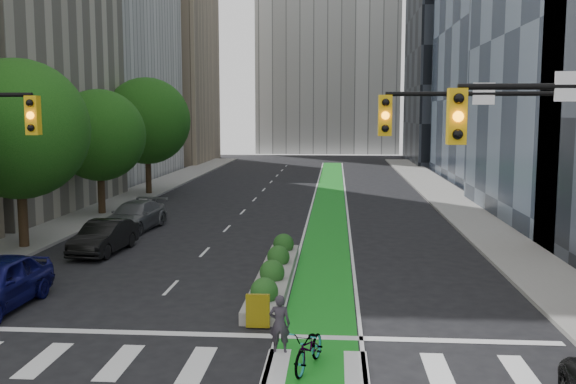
% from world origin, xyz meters
% --- Properties ---
extents(ground, '(160.00, 160.00, 0.00)m').
position_xyz_m(ground, '(0.00, 0.00, 0.00)').
color(ground, black).
rests_on(ground, ground).
extents(sidewalk_left, '(3.60, 90.00, 0.15)m').
position_xyz_m(sidewalk_left, '(-11.80, 25.00, 0.07)').
color(sidewalk_left, gray).
rests_on(sidewalk_left, ground).
extents(sidewalk_right, '(3.60, 90.00, 0.15)m').
position_xyz_m(sidewalk_right, '(11.80, 25.00, 0.07)').
color(sidewalk_right, gray).
rests_on(sidewalk_right, ground).
extents(bike_lane_paint, '(2.20, 70.00, 0.01)m').
position_xyz_m(bike_lane_paint, '(3.00, 30.00, 0.01)').
color(bike_lane_paint, '#198D20').
rests_on(bike_lane_paint, ground).
extents(building_tan_far, '(14.00, 16.00, 26.00)m').
position_xyz_m(building_tan_far, '(-20.00, 66.00, 13.00)').
color(building_tan_far, tan).
rests_on(building_tan_far, ground).
extents(building_dark_end, '(14.00, 18.00, 28.00)m').
position_xyz_m(building_dark_end, '(20.00, 68.00, 14.00)').
color(building_dark_end, black).
rests_on(building_dark_end, ground).
extents(tree_mid, '(6.40, 6.40, 8.78)m').
position_xyz_m(tree_mid, '(-11.00, 12.00, 5.57)').
color(tree_mid, black).
rests_on(tree_mid, ground).
extents(tree_midfar, '(5.60, 5.60, 7.76)m').
position_xyz_m(tree_midfar, '(-11.00, 22.00, 4.95)').
color(tree_midfar, black).
rests_on(tree_midfar, ground).
extents(tree_far, '(6.60, 6.60, 9.00)m').
position_xyz_m(tree_far, '(-11.00, 32.00, 5.69)').
color(tree_far, black).
rests_on(tree_far, ground).
extents(signal_right, '(5.82, 0.51, 7.20)m').
position_xyz_m(signal_right, '(8.67, 0.47, 4.80)').
color(signal_right, black).
rests_on(signal_right, ground).
extents(median_planter, '(1.20, 10.26, 1.10)m').
position_xyz_m(median_planter, '(1.20, 7.04, 0.37)').
color(median_planter, gray).
rests_on(median_planter, ground).
extents(bicycle, '(1.19, 2.08, 1.03)m').
position_xyz_m(bicycle, '(2.83, -1.01, 0.52)').
color(bicycle, gray).
rests_on(bicycle, ground).
extents(cyclist, '(0.58, 0.40, 1.56)m').
position_xyz_m(cyclist, '(2.00, 0.02, 0.78)').
color(cyclist, '#332E37').
rests_on(cyclist, ground).
extents(parked_car_left_mid, '(1.92, 4.59, 1.47)m').
position_xyz_m(parked_car_left_mid, '(-7.00, 11.50, 0.74)').
color(parked_car_left_mid, black).
rests_on(parked_car_left_mid, ground).
extents(parked_car_left_far, '(2.74, 5.50, 1.53)m').
position_xyz_m(parked_car_left_far, '(-7.41, 17.23, 0.77)').
color(parked_car_left_far, '#535558').
rests_on(parked_car_left_far, ground).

